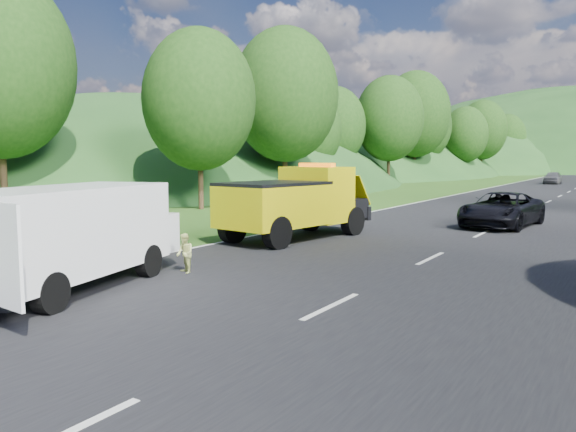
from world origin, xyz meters
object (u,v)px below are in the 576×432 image
Objects in this scene: white_van at (71,232)px; worker at (5,310)px; child at (185,274)px; passing_suv at (501,227)px; tow_truck at (297,202)px; suitcase at (172,242)px; woman at (159,256)px.

white_van is 2.18m from worker.
passing_suv reaches higher than child.
suitcase is (-1.95, -4.19, -1.03)m from tow_truck.
white_van is at bearing -82.88° from tow_truck.
tow_truck is 1.27× the size of passing_suv.
passing_suv is (5.39, 7.34, -1.29)m from tow_truck.
woman is at bearing 94.99° from white_van.
tow_truck reaches higher than woman.
passing_suv is at bearing 56.80° from white_van.
white_van is 6.87× the size of child.
child is at bearing 55.13° from white_van.
white_van is 17.36m from passing_suv.
woman is 0.32× the size of passing_suv.
tow_truck is 0.95× the size of white_van.
tow_truck is at bearing 65.09° from suitcase.
passing_suv is (5.24, 18.15, 0.00)m from worker.
woman is (-1.39, 3.95, -1.26)m from white_van.
worker is at bearing -80.97° from tow_truck.
passing_suv reaches higher than suitcase.
tow_truck is 6.55× the size of child.
suitcase is 13.67m from passing_suv.
white_van is 2.96m from child.
white_van is 12.88× the size of suitcase.
suitcase is (-2.09, 6.62, 0.26)m from worker.
worker is 6.94m from suitcase.
suitcase is at bearing -106.65° from tow_truck.
woman is 1.64× the size of child.
child is at bearing 68.78° from worker.
white_van is at bearing -102.69° from passing_suv.
suitcase is at bearing 94.47° from worker.
tow_truck reaches higher than worker.
child is at bearing -41.08° from suitcase.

